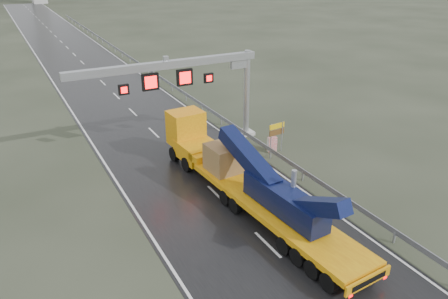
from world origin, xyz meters
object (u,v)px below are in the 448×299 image
striped_barrier (272,144)px  exit_sign_pair (277,132)px  sign_gantry (193,77)px  heavy_haul_truck (235,170)px

striped_barrier → exit_sign_pair: bearing=-46.2°
striped_barrier → sign_gantry: bearing=149.7°
sign_gantry → exit_sign_pair: bearing=-40.5°
sign_gantry → heavy_haul_truck: bearing=-96.6°
heavy_haul_truck → striped_barrier: size_ratio=15.83×
heavy_haul_truck → exit_sign_pair: bearing=30.4°
heavy_haul_truck → exit_sign_pair: heavy_haul_truck is taller
heavy_haul_truck → exit_sign_pair: (5.97, 4.09, 0.01)m
heavy_haul_truck → exit_sign_pair: 7.23m
exit_sign_pair → striped_barrier: bearing=118.3°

